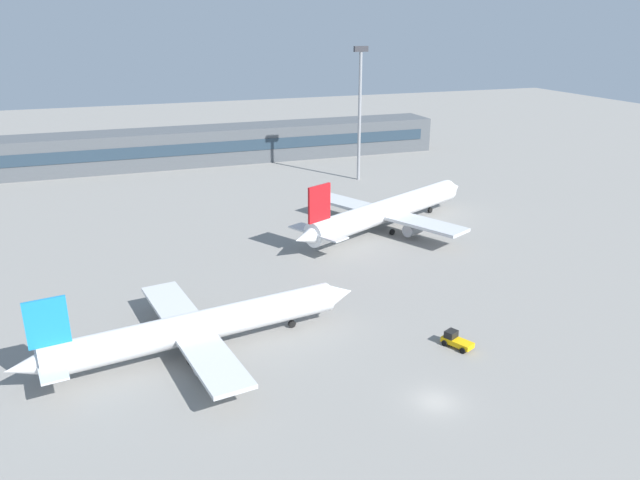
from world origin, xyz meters
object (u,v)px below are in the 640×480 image
airplane_mid (389,210)px  baggage_tug_yellow (456,340)px  floodlight_tower_west (360,106)px  airplane_near (201,326)px

airplane_mid → baggage_tug_yellow: size_ratio=10.89×
baggage_tug_yellow → floodlight_tower_west: 79.84m
airplane_near → floodlight_tower_west: 82.94m
baggage_tug_yellow → floodlight_tower_west: bearing=75.0°
floodlight_tower_west → airplane_mid: bearing=-104.5°
airplane_mid → floodlight_tower_west: floodlight_tower_west is taller
baggage_tug_yellow → floodlight_tower_west: (20.24, 75.51, 16.19)m
airplane_mid → baggage_tug_yellow: 42.42m
airplane_near → airplane_mid: size_ratio=0.93×
airplane_near → baggage_tug_yellow: 28.90m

